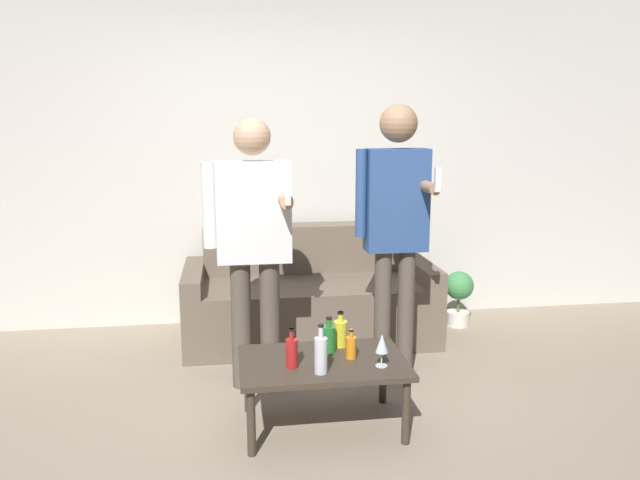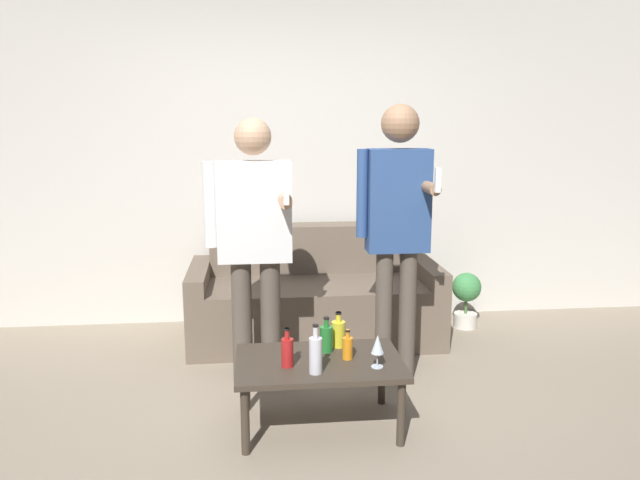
# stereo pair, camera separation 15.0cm
# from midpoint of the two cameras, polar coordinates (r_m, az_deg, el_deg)

# --- Properties ---
(ground_plane) EXTENTS (16.00, 16.00, 0.00)m
(ground_plane) POSITION_cam_midpoint_polar(r_m,az_deg,el_deg) (3.48, -1.38, -17.51)
(ground_plane) COLOR gray
(wall_back) EXTENTS (8.00, 0.06, 2.70)m
(wall_back) POSITION_cam_midpoint_polar(r_m,az_deg,el_deg) (5.09, -4.29, 7.55)
(wall_back) COLOR silver
(wall_back) RESTS_ON ground_plane
(couch) EXTENTS (1.86, 0.85, 0.83)m
(couch) POSITION_cam_midpoint_polar(r_m,az_deg,el_deg) (4.80, -1.92, -5.36)
(couch) COLOR #6B5B4C
(couch) RESTS_ON ground_plane
(coffee_table) EXTENTS (0.90, 0.59, 0.39)m
(coffee_table) POSITION_cam_midpoint_polar(r_m,az_deg,el_deg) (3.43, -1.02, -11.61)
(coffee_table) COLOR #3D3328
(coffee_table) RESTS_ON ground_plane
(bottle_orange) EXTENTS (0.06, 0.06, 0.17)m
(bottle_orange) POSITION_cam_midpoint_polar(r_m,az_deg,el_deg) (3.42, 1.58, -9.74)
(bottle_orange) COLOR orange
(bottle_orange) RESTS_ON coffee_table
(bottle_green) EXTENTS (0.06, 0.06, 0.21)m
(bottle_green) POSITION_cam_midpoint_polar(r_m,az_deg,el_deg) (3.30, -3.92, -10.18)
(bottle_green) COLOR #B21E1E
(bottle_green) RESTS_ON coffee_table
(bottle_dark) EXTENTS (0.07, 0.07, 0.26)m
(bottle_dark) POSITION_cam_midpoint_polar(r_m,az_deg,el_deg) (3.22, -1.31, -10.40)
(bottle_dark) COLOR silver
(bottle_dark) RESTS_ON coffee_table
(bottle_yellow) EXTENTS (0.07, 0.07, 0.20)m
(bottle_yellow) POSITION_cam_midpoint_polar(r_m,az_deg,el_deg) (3.51, -0.42, -8.93)
(bottle_yellow) COLOR #23752D
(bottle_yellow) RESTS_ON coffee_table
(bottle_red) EXTENTS (0.08, 0.08, 0.20)m
(bottle_red) POSITION_cam_midpoint_polar(r_m,az_deg,el_deg) (3.58, 0.67, -8.47)
(bottle_red) COLOR yellow
(bottle_red) RESTS_ON coffee_table
(wine_glass_near) EXTENTS (0.07, 0.07, 0.18)m
(wine_glass_near) POSITION_cam_midpoint_polar(r_m,az_deg,el_deg) (3.30, 4.37, -9.50)
(wine_glass_near) COLOR silver
(wine_glass_near) RESTS_ON coffee_table
(person_standing_left) EXTENTS (0.53, 0.44, 1.67)m
(person_standing_left) POSITION_cam_midpoint_polar(r_m,az_deg,el_deg) (3.80, -7.27, 0.57)
(person_standing_left) COLOR brown
(person_standing_left) RESTS_ON ground_plane
(person_standing_right) EXTENTS (0.45, 0.44, 1.75)m
(person_standing_right) POSITION_cam_midpoint_polar(r_m,az_deg,el_deg) (3.90, 5.84, 2.06)
(person_standing_right) COLOR brown
(person_standing_right) RESTS_ON ground_plane
(potted_plant) EXTENTS (0.23, 0.23, 0.45)m
(potted_plant) POSITION_cam_midpoint_polar(r_m,az_deg,el_deg) (5.17, 11.77, -4.83)
(potted_plant) COLOR silver
(potted_plant) RESTS_ON ground_plane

